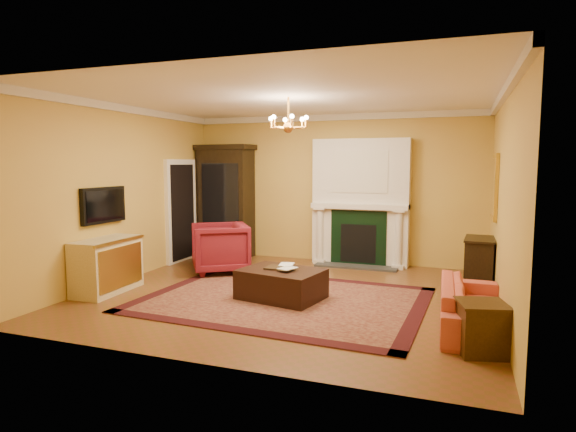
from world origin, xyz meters
The scene contains 26 objects.
floor centered at (0.00, 0.00, -0.01)m, with size 6.00×5.50×0.02m, color brown.
ceiling centered at (0.00, 0.00, 3.01)m, with size 6.00×5.50×0.02m, color white.
wall_back centered at (0.00, 2.76, 1.50)m, with size 6.00×0.02×3.00m, color #C09644.
wall_front centered at (0.00, -2.76, 1.50)m, with size 6.00×0.02×3.00m, color #C09644.
wall_left centered at (-3.01, 0.00, 1.50)m, with size 0.02×5.50×3.00m, color #C09644.
wall_right centered at (3.01, 0.00, 1.50)m, with size 0.02×5.50×3.00m, color #C09644.
fireplace centered at (0.60, 2.57, 1.19)m, with size 1.90×0.70×2.50m.
crown_molding centered at (0.00, 0.96, 2.94)m, with size 6.00×5.50×0.12m.
doorway centered at (-2.95, 1.70, 1.05)m, with size 0.08×1.05×2.10m.
tv_panel centered at (-2.95, -0.60, 1.35)m, with size 0.09×0.95×0.58m.
gilt_mirror centered at (2.97, 1.40, 1.65)m, with size 0.06×0.76×1.05m.
chandelier centered at (0.00, 0.00, 2.61)m, with size 0.63×0.55×0.53m.
oriental_rug centered at (0.04, -0.33, 0.01)m, with size 4.05×3.04×0.02m, color #3F0D0F.
china_cabinet centered at (-2.33, 2.49, 1.15)m, with size 1.15×0.52×2.31m, color black.
wingback_armchair centered at (-1.70, 0.99, 0.50)m, with size 0.98×0.92×1.01m, color maroon.
pedestal_table centered at (-2.13, 1.59, 0.46)m, with size 0.44×0.44×0.79m.
commode centered at (-2.73, -0.83, 0.42)m, with size 0.54×1.14×0.85m, color beige.
coral_sofa centered at (2.65, -0.67, 0.37)m, with size 1.91×0.56×0.75m, color #BA473B.
end_table centered at (2.72, -1.51, 0.26)m, with size 0.46×0.46×0.53m, color #38230F.
console_table centered at (2.78, 1.24, 0.41)m, with size 0.42×0.73×0.81m, color black.
leather_ottoman centered at (-0.01, -0.29, 0.23)m, with size 1.16×0.85×0.43m, color black.
ottoman_tray centered at (-0.05, -0.24, 0.46)m, with size 0.40×0.31×0.03m, color black.
book_a centered at (-0.09, -0.15, 0.62)m, with size 0.21×0.03×0.28m, color gray.
book_b centered at (0.02, -0.32, 0.61)m, with size 0.20×0.02×0.27m, color gray.
topiary_left centered at (-0.18, 2.53, 1.47)m, with size 0.16×0.16×0.43m.
topiary_right centered at (1.10, 2.53, 1.46)m, with size 0.16×0.16×0.42m.
Camera 1 is at (2.45, -6.86, 2.02)m, focal length 30.00 mm.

